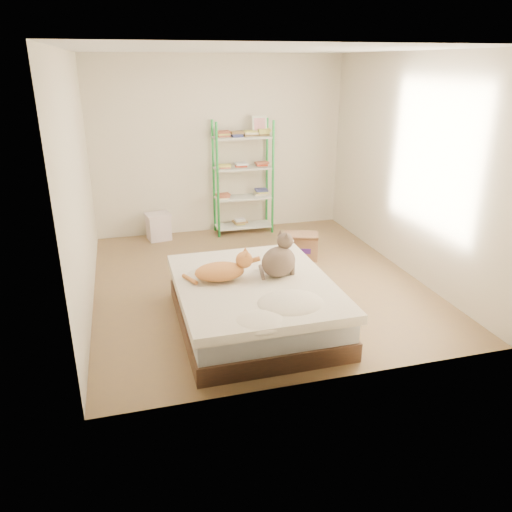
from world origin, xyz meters
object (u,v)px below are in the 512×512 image
object	(u,v)px
bed	(254,303)
white_bin	(159,226)
cardboard_box	(301,246)
shelf_unit	(243,173)
orange_cat	(220,269)
grey_cat	(279,255)

from	to	relation	value
bed	white_bin	size ratio (longest dim) A/B	4.68
bed	cardboard_box	world-z (taller)	bed
shelf_unit	white_bin	distance (m)	1.50
bed	cardboard_box	size ratio (longest dim) A/B	3.28
shelf_unit	cardboard_box	xyz separation A→B (m)	(0.48, -1.27, -0.76)
orange_cat	grey_cat	xyz separation A→B (m)	(0.59, -0.05, 0.11)
cardboard_box	orange_cat	bearing A→B (deg)	-111.66
shelf_unit	white_bin	world-z (taller)	shelf_unit
shelf_unit	white_bin	xyz separation A→B (m)	(-1.31, -0.03, -0.72)
bed	grey_cat	world-z (taller)	grey_cat
cardboard_box	white_bin	xyz separation A→B (m)	(-1.79, 1.24, 0.04)
orange_cat	cardboard_box	size ratio (longest dim) A/B	1.02
orange_cat	grey_cat	distance (m)	0.60
shelf_unit	white_bin	size ratio (longest dim) A/B	4.35
grey_cat	white_bin	distance (m)	3.02
bed	white_bin	distance (m)	2.96
orange_cat	grey_cat	world-z (taller)	grey_cat
cardboard_box	shelf_unit	bearing A→B (deg)	131.64
orange_cat	cardboard_box	distance (m)	2.12
white_bin	orange_cat	bearing A→B (deg)	-82.19
bed	white_bin	xyz separation A→B (m)	(-0.70, 2.88, -0.04)
grey_cat	cardboard_box	size ratio (longest dim) A/B	0.78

